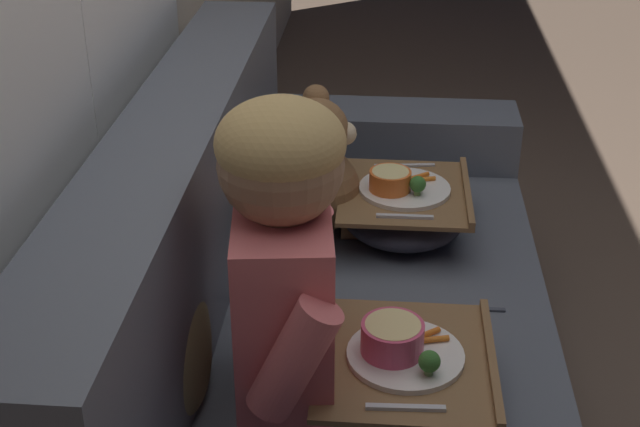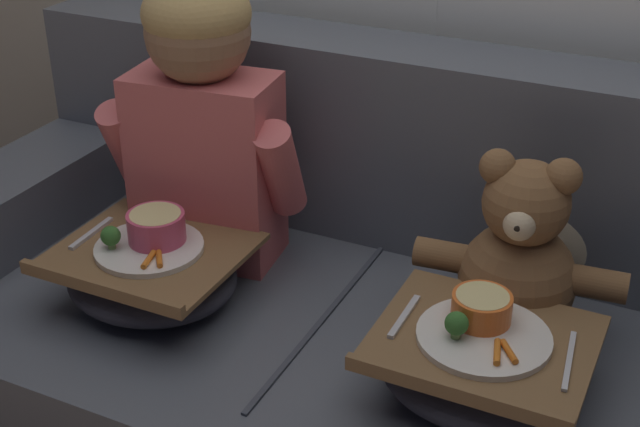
{
  "view_description": "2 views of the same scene",
  "coord_description": "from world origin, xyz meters",
  "px_view_note": "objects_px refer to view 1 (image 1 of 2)",
  "views": [
    {
      "loc": [
        -1.76,
        -0.09,
        1.6
      ],
      "look_at": [
        0.04,
        0.06,
        0.63
      ],
      "focal_mm": 50.0,
      "sensor_mm": 36.0,
      "label": 1
    },
    {
      "loc": [
        0.66,
        -1.44,
        1.49
      ],
      "look_at": [
        -0.02,
        -0.02,
        0.65
      ],
      "focal_mm": 50.0,
      "sensor_mm": 36.0,
      "label": 2
    }
  ],
  "objects_px": {
    "couch": "(313,337)",
    "throw_pillow_behind_teddy": "(236,173)",
    "teddy_bear": "(318,174)",
    "lap_tray_teddy": "(403,209)",
    "child_figure": "(283,250)",
    "lap_tray_child": "(404,379)",
    "throw_pillow_behind_child": "(176,331)"
  },
  "relations": [
    {
      "from": "couch",
      "to": "throw_pillow_behind_teddy",
      "type": "relative_size",
      "value": 5.85
    },
    {
      "from": "teddy_bear",
      "to": "throw_pillow_behind_teddy",
      "type": "bearing_deg",
      "value": 90.13
    },
    {
      "from": "throw_pillow_behind_teddy",
      "to": "teddy_bear",
      "type": "relative_size",
      "value": 0.76
    },
    {
      "from": "teddy_bear",
      "to": "lap_tray_teddy",
      "type": "height_order",
      "value": "teddy_bear"
    },
    {
      "from": "child_figure",
      "to": "lap_tray_teddy",
      "type": "distance_m",
      "value": 0.81
    },
    {
      "from": "couch",
      "to": "lap_tray_child",
      "type": "bearing_deg",
      "value": -149.68
    },
    {
      "from": "throw_pillow_behind_child",
      "to": "lap_tray_teddy",
      "type": "bearing_deg",
      "value": -31.91
    },
    {
      "from": "child_figure",
      "to": "couch",
      "type": "bearing_deg",
      "value": -3.5
    },
    {
      "from": "lap_tray_teddy",
      "to": "throw_pillow_behind_teddy",
      "type": "bearing_deg",
      "value": 89.87
    },
    {
      "from": "couch",
      "to": "lap_tray_child",
      "type": "height_order",
      "value": "couch"
    },
    {
      "from": "child_figure",
      "to": "lap_tray_child",
      "type": "xyz_separation_m",
      "value": [
        -0.0,
        -0.23,
        -0.28
      ]
    },
    {
      "from": "couch",
      "to": "teddy_bear",
      "type": "relative_size",
      "value": 4.45
    },
    {
      "from": "child_figure",
      "to": "lap_tray_child",
      "type": "height_order",
      "value": "child_figure"
    },
    {
      "from": "throw_pillow_behind_teddy",
      "to": "couch",
      "type": "bearing_deg",
      "value": -146.63
    },
    {
      "from": "throw_pillow_behind_teddy",
      "to": "child_figure",
      "type": "bearing_deg",
      "value": -163.36
    },
    {
      "from": "throw_pillow_behind_child",
      "to": "lap_tray_child",
      "type": "height_order",
      "value": "throw_pillow_behind_child"
    },
    {
      "from": "teddy_bear",
      "to": "lap_tray_child",
      "type": "height_order",
      "value": "teddy_bear"
    },
    {
      "from": "couch",
      "to": "teddy_bear",
      "type": "bearing_deg",
      "value": 2.82
    },
    {
      "from": "couch",
      "to": "child_figure",
      "type": "distance_m",
      "value": 0.59
    },
    {
      "from": "couch",
      "to": "throw_pillow_behind_child",
      "type": "bearing_deg",
      "value": 146.63
    },
    {
      "from": "throw_pillow_behind_child",
      "to": "child_figure",
      "type": "xyz_separation_m",
      "value": [
        0.0,
        -0.22,
        0.2
      ]
    },
    {
      "from": "teddy_bear",
      "to": "couch",
      "type": "bearing_deg",
      "value": -177.18
    },
    {
      "from": "couch",
      "to": "throw_pillow_behind_child",
      "type": "relative_size",
      "value": 5.35
    },
    {
      "from": "lap_tray_child",
      "to": "lap_tray_teddy",
      "type": "bearing_deg",
      "value": 0.01
    },
    {
      "from": "couch",
      "to": "teddy_bear",
      "type": "height_order",
      "value": "couch"
    },
    {
      "from": "teddy_bear",
      "to": "lap_tray_child",
      "type": "bearing_deg",
      "value": -162.42
    },
    {
      "from": "throw_pillow_behind_child",
      "to": "throw_pillow_behind_teddy",
      "type": "bearing_deg",
      "value": 0.0
    },
    {
      "from": "couch",
      "to": "throw_pillow_behind_teddy",
      "type": "distance_m",
      "value": 0.51
    },
    {
      "from": "throw_pillow_behind_child",
      "to": "lap_tray_teddy",
      "type": "height_order",
      "value": "throw_pillow_behind_child"
    },
    {
      "from": "lap_tray_child",
      "to": "lap_tray_teddy",
      "type": "height_order",
      "value": "lap_tray_child"
    },
    {
      "from": "couch",
      "to": "lap_tray_teddy",
      "type": "relative_size",
      "value": 4.85
    },
    {
      "from": "couch",
      "to": "child_figure",
      "type": "relative_size",
      "value": 2.9
    }
  ]
}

